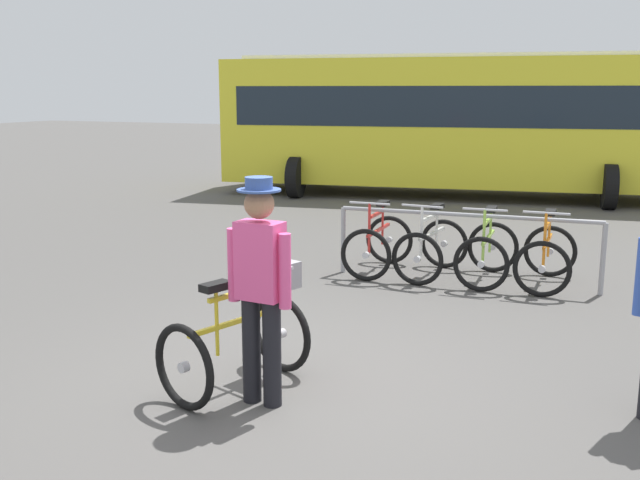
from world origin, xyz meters
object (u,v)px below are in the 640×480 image
at_px(racked_bike_orange, 546,257).
at_px(featured_bicycle, 244,333).
at_px(racked_bike_white, 431,248).
at_px(racked_bike_lime, 487,252).
at_px(bus_distant, 451,117).
at_px(person_with_featured_bike, 260,282).
at_px(racked_bike_red, 378,244).

xyz_separation_m(racked_bike_orange, featured_bicycle, (-1.86, -4.11, 0.08)).
height_order(racked_bike_white, racked_bike_orange, same).
height_order(racked_bike_lime, bus_distant, bus_distant).
height_order(featured_bicycle, bus_distant, bus_distant).
relative_size(racked_bike_white, bus_distant, 0.11).
height_order(racked_bike_white, racked_bike_lime, same).
xyz_separation_m(racked_bike_white, racked_bike_lime, (0.70, 0.04, 0.00)).
bearing_deg(person_with_featured_bike, bus_distant, 96.65).
distance_m(racked_bike_lime, person_with_featured_bike, 4.44).
distance_m(racked_bike_white, racked_bike_orange, 1.40).
bearing_deg(racked_bike_lime, bus_distant, 106.91).
relative_size(racked_bike_white, racked_bike_lime, 1.00).
bearing_deg(featured_bicycle, person_with_featured_bike, -40.10).
bearing_deg(person_with_featured_bike, racked_bike_red, 97.01).
bearing_deg(bus_distant, featured_bicycle, -84.65).
height_order(racked_bike_lime, featured_bicycle, same).
bearing_deg(racked_bike_lime, racked_bike_white, -176.93).
distance_m(racked_bike_lime, featured_bicycle, 4.23).
bearing_deg(racked_bike_white, featured_bicycle, -96.60).
xyz_separation_m(person_with_featured_bike, bus_distant, (-1.36, 11.67, 0.79)).
bearing_deg(racked_bike_red, racked_bike_white, 3.08).
bearing_deg(racked_bike_white, racked_bike_lime, 3.07).
distance_m(racked_bike_lime, racked_bike_orange, 0.70).
bearing_deg(bus_distant, racked_bike_red, -83.56).
height_order(racked_bike_lime, person_with_featured_bike, person_with_featured_bike).
xyz_separation_m(racked_bike_white, person_with_featured_bike, (-0.18, -4.27, 0.58)).
relative_size(racked_bike_red, racked_bike_white, 0.97).
relative_size(racked_bike_red, person_with_featured_bike, 0.64).
bearing_deg(racked_bike_orange, person_with_featured_bike, -109.92).
bearing_deg(racked_bike_white, racked_bike_orange, 3.08).
relative_size(featured_bicycle, person_with_featured_bike, 0.73).
height_order(racked_bike_lime, racked_bike_orange, same).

